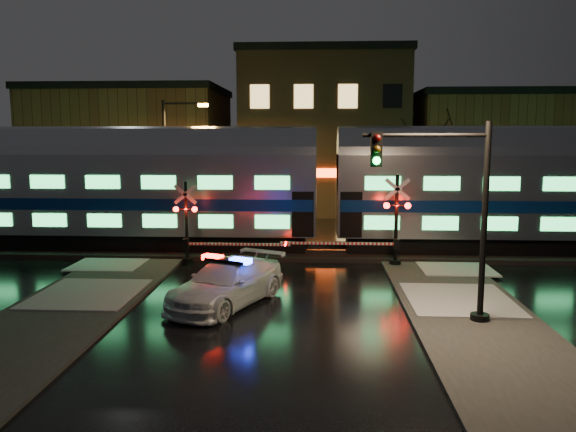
# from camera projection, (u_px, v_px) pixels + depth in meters

# --- Properties ---
(ground) EXTENTS (120.00, 120.00, 0.00)m
(ground) POSITION_uv_depth(u_px,v_px,m) (277.00, 279.00, 22.55)
(ground) COLOR black
(ground) RESTS_ON ground
(ballast) EXTENTS (90.00, 4.20, 0.24)m
(ballast) POSITION_uv_depth(u_px,v_px,m) (284.00, 251.00, 27.48)
(ballast) COLOR black
(ballast) RESTS_ON ground
(sidewalk_left) EXTENTS (4.00, 20.00, 0.12)m
(sidewalk_left) POSITION_uv_depth(u_px,v_px,m) (48.00, 323.00, 16.96)
(sidewalk_left) COLOR #2D2D2D
(sidewalk_left) RESTS_ON ground
(sidewalk_right) EXTENTS (4.00, 20.00, 0.12)m
(sidewalk_right) POSITION_uv_depth(u_px,v_px,m) (484.00, 331.00, 16.26)
(sidewalk_right) COLOR #2D2D2D
(sidewalk_right) RESTS_ON ground
(building_left) EXTENTS (14.00, 10.00, 9.00)m
(building_left) POSITION_uv_depth(u_px,v_px,m) (134.00, 152.00, 44.38)
(building_left) COLOR brown
(building_left) RESTS_ON ground
(building_mid) EXTENTS (12.00, 11.00, 11.50)m
(building_mid) POSITION_uv_depth(u_px,v_px,m) (323.00, 136.00, 43.89)
(building_mid) COLOR brown
(building_mid) RESTS_ON ground
(building_right) EXTENTS (12.00, 10.00, 8.50)m
(building_right) POSITION_uv_depth(u_px,v_px,m) (493.00, 156.00, 42.90)
(building_right) COLOR brown
(building_right) RESTS_ON ground
(train) EXTENTS (51.00, 3.12, 5.92)m
(train) POSITION_uv_depth(u_px,v_px,m) (327.00, 185.00, 26.91)
(train) COLOR black
(train) RESTS_ON ballast
(police_car) EXTENTS (4.07, 5.59, 1.67)m
(police_car) POSITION_uv_depth(u_px,v_px,m) (227.00, 283.00, 18.94)
(police_car) COLOR white
(police_car) RESTS_ON ground
(crossing_signal_right) EXTENTS (5.70, 0.65, 4.04)m
(crossing_signal_right) POSITION_uv_depth(u_px,v_px,m) (388.00, 229.00, 24.34)
(crossing_signal_right) COLOR black
(crossing_signal_right) RESTS_ON ground
(crossing_signal_left) EXTENTS (5.24, 0.63, 3.71)m
(crossing_signal_left) POSITION_uv_depth(u_px,v_px,m) (194.00, 231.00, 24.81)
(crossing_signal_left) COLOR black
(crossing_signal_left) RESTS_ON ground
(traffic_light) EXTENTS (3.95, 0.71, 6.10)m
(traffic_light) POSITION_uv_depth(u_px,v_px,m) (452.00, 218.00, 16.67)
(traffic_light) COLOR black
(traffic_light) RESTS_ON ground
(streetlight) EXTENTS (2.57, 0.27, 7.67)m
(streetlight) POSITION_uv_depth(u_px,v_px,m) (170.00, 159.00, 31.19)
(streetlight) COLOR black
(streetlight) RESTS_ON ground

